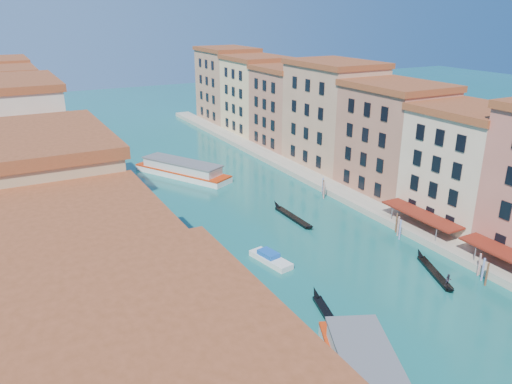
% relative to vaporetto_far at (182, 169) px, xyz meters
% --- Properties ---
extents(left_bank_palazzos, '(12.80, 128.40, 21.00)m').
position_rel_vaporetto_far_xyz_m(left_bank_palazzos, '(-27.69, -14.96, 8.34)').
color(left_bank_palazzos, beige).
rests_on(left_bank_palazzos, ground).
extents(right_bank_palazzos, '(12.80, 128.40, 21.00)m').
position_rel_vaporetto_far_xyz_m(right_bank_palazzos, '(28.31, -14.64, 8.38)').
color(right_bank_palazzos, '#953B31').
rests_on(right_bank_palazzos, ground).
extents(quay, '(4.00, 140.00, 1.00)m').
position_rel_vaporetto_far_xyz_m(quay, '(20.31, -14.64, -0.86)').
color(quay, '#9E977F').
rests_on(quay, ground).
extents(mooring_poles_right, '(1.44, 54.24, 3.20)m').
position_rel_vaporetto_far_xyz_m(mooring_poles_right, '(17.41, -50.84, -0.06)').
color(mooring_poles_right, '#55321D').
rests_on(mooring_poles_right, ground).
extents(vaporetto_far, '(13.75, 20.10, 3.03)m').
position_rel_vaporetto_far_xyz_m(vaporetto_far, '(0.00, 0.00, 0.00)').
color(vaporetto_far, white).
rests_on(vaporetto_far, ground).
extents(gondola_fore, '(3.57, 10.26, 2.08)m').
position_rel_vaporetto_far_xyz_m(gondola_fore, '(-3.10, -51.66, -1.01)').
color(gondola_fore, black).
rests_on(gondola_fore, ground).
extents(gondola_right, '(4.72, 10.02, 2.10)m').
position_rel_vaporetto_far_xyz_m(gondola_right, '(13.55, -50.19, -0.96)').
color(gondola_right, black).
rests_on(gondola_right, ground).
extents(gondola_far, '(1.12, 11.61, 1.65)m').
position_rel_vaporetto_far_xyz_m(gondola_far, '(7.67, -27.23, -1.03)').
color(gondola_far, black).
rests_on(gondola_far, ground).
extents(motorboat_mid, '(3.17, 6.61, 1.31)m').
position_rel_vaporetto_far_xyz_m(motorboat_mid, '(-2.27, -37.92, -0.85)').
color(motorboat_mid, silver).
rests_on(motorboat_mid, ground).
extents(motorboat_far, '(2.67, 7.42, 1.51)m').
position_rel_vaporetto_far_xyz_m(motorboat_far, '(-0.81, 3.26, -0.77)').
color(motorboat_far, white).
rests_on(motorboat_far, ground).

